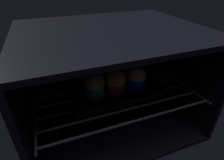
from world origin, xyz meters
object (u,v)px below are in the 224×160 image
muffin_row0_col0 (95,85)px  muffin_row1_col1 (108,71)px  muffin_row1_col2 (127,68)px  baking_tray (112,86)px  muffin_row1_col0 (88,75)px  muffin_row0_col2 (136,77)px  muffin_row0_col1 (116,81)px

muffin_row0_col0 → muffin_row1_col1: size_ratio=0.95×
muffin_row0_col0 → muffin_row1_col2: muffin_row1_col2 is taller
baking_tray → muffin_row1_col0: bearing=153.6°
muffin_row0_col2 → baking_tray: bearing=156.1°
muffin_row0_col1 → muffin_row1_col2: bearing=45.5°
baking_tray → muffin_row1_col2: (7.98, 4.25, 4.07)cm
muffin_row0_col1 → muffin_row1_col2: muffin_row1_col2 is taller
muffin_row0_col1 → muffin_row0_col2: (7.74, 0.21, -0.23)cm
muffin_row0_col2 → muffin_row1_col2: (0.07, 7.75, 0.13)cm
muffin_row1_col0 → muffin_row1_col1: size_ratio=0.95×
baking_tray → muffin_row0_col1: bearing=-87.4°
muffin_row1_col0 → muffin_row0_col0: bearing=-89.0°
muffin_row0_col2 → muffin_row1_col2: size_ratio=0.90×
muffin_row0_col2 → muffin_row0_col0: bearing=-179.2°
muffin_row0_col2 → muffin_row1_col1: muffin_row1_col1 is taller
muffin_row0_col0 → muffin_row0_col1: size_ratio=1.02×
muffin_row0_col0 → muffin_row0_col1: muffin_row0_col0 is taller
muffin_row0_col1 → muffin_row1_col2: size_ratio=0.95×
muffin_row0_col1 → muffin_row1_col1: bearing=91.7°
baking_tray → muffin_row1_col1: 5.76cm
muffin_row0_col1 → muffin_row1_col2: 11.16cm
muffin_row0_col2 → muffin_row1_col0: bearing=154.9°
baking_tray → muffin_row0_col2: size_ratio=4.08×
baking_tray → muffin_row0_col0: muffin_row0_col0 is taller
baking_tray → muffin_row0_col2: (7.91, -3.51, 3.94)cm
muffin_row0_col0 → muffin_row0_col1: (7.66, 0.00, -0.11)cm
muffin_row1_col1 → muffin_row1_col2: bearing=5.2°
muffin_row0_col2 → muffin_row1_col1: bearing=138.6°
muffin_row1_col2 → muffin_row0_col0: bearing=-152.8°
muffin_row0_col0 → muffin_row1_col0: (-0.14, 7.51, 0.03)cm
muffin_row0_col2 → muffin_row1_col1: size_ratio=0.89×
muffin_row0_col1 → muffin_row0_col2: size_ratio=1.05×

